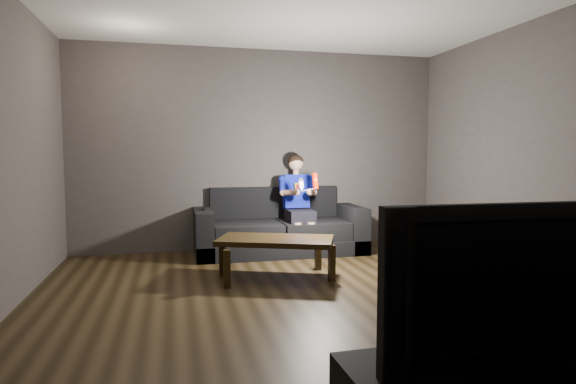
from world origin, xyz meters
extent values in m
plane|color=black|center=(0.00, 0.00, 0.00)|extent=(5.00, 5.00, 0.00)
cube|color=#3E3936|center=(0.00, 2.50, 1.35)|extent=(5.00, 0.04, 2.70)
cube|color=#3E3936|center=(0.00, -2.50, 1.35)|extent=(5.00, 0.04, 2.70)
cube|color=#3E3936|center=(2.50, 0.00, 1.35)|extent=(0.04, 5.00, 2.70)
cube|color=black|center=(0.17, 2.14, 0.09)|extent=(2.19, 0.95, 0.19)
cube|color=black|center=(-0.27, 2.04, 0.30)|extent=(0.86, 0.67, 0.23)
cube|color=black|center=(0.61, 2.04, 0.30)|extent=(0.86, 0.67, 0.23)
cube|color=black|center=(0.17, 2.50, 0.63)|extent=(1.76, 0.22, 0.43)
cube|color=black|center=(-0.82, 2.14, 0.30)|extent=(0.22, 0.95, 0.60)
cube|color=black|center=(1.16, 2.14, 0.30)|extent=(0.22, 0.95, 0.60)
cube|color=black|center=(0.42, 2.02, 0.50)|extent=(0.33, 0.42, 0.15)
cube|color=#060E95|center=(0.42, 2.24, 0.79)|extent=(0.33, 0.24, 0.46)
cube|color=yellow|center=(0.42, 2.14, 0.86)|extent=(0.10, 0.10, 0.11)
cube|color=red|center=(0.42, 2.14, 0.86)|extent=(0.07, 0.07, 0.07)
cylinder|color=tan|center=(0.42, 2.24, 1.05)|extent=(0.08, 0.08, 0.07)
sphere|color=tan|center=(0.42, 2.24, 1.18)|extent=(0.20, 0.20, 0.20)
ellipsoid|color=black|center=(0.42, 2.25, 1.20)|extent=(0.21, 0.21, 0.18)
cylinder|color=#060E95|center=(0.22, 2.17, 0.88)|extent=(0.09, 0.25, 0.21)
cylinder|color=#060E95|center=(0.63, 2.17, 0.88)|extent=(0.09, 0.25, 0.21)
cylinder|color=tan|center=(0.28, 1.99, 0.83)|extent=(0.15, 0.26, 0.11)
cylinder|color=tan|center=(0.58, 1.99, 0.83)|extent=(0.15, 0.26, 0.11)
sphere|color=tan|center=(0.34, 1.89, 0.82)|extent=(0.09, 0.09, 0.09)
sphere|color=tan|center=(0.51, 1.89, 0.82)|extent=(0.09, 0.09, 0.09)
cylinder|color=tan|center=(0.33, 1.80, 0.25)|extent=(0.10, 0.10, 0.38)
cylinder|color=tan|center=(0.51, 1.80, 0.25)|extent=(0.10, 0.10, 0.38)
cube|color=#F11B00|center=(0.51, 1.65, 0.97)|extent=(0.06, 0.08, 0.20)
cube|color=maroon|center=(0.51, 1.63, 1.03)|extent=(0.03, 0.02, 0.03)
cylinder|color=silver|center=(0.51, 1.63, 0.96)|extent=(0.02, 0.01, 0.02)
ellipsoid|color=silver|center=(0.34, 1.65, 0.93)|extent=(0.08, 0.11, 0.16)
cylinder|color=black|center=(0.34, 1.62, 0.99)|extent=(0.03, 0.01, 0.03)
cube|color=black|center=(-0.82, 2.09, 0.61)|extent=(0.05, 0.14, 0.03)
cube|color=black|center=(-0.82, 2.13, 0.63)|extent=(0.02, 0.02, 0.00)
cube|color=black|center=(-0.14, 0.88, 0.40)|extent=(1.31, 0.98, 0.05)
cube|color=black|center=(-0.68, 0.64, 0.19)|extent=(0.06, 0.06, 0.38)
cube|color=black|center=(0.39, 0.64, 0.19)|extent=(0.06, 0.06, 0.38)
cube|color=black|center=(-0.68, 1.12, 0.19)|extent=(0.06, 0.06, 0.38)
cube|color=black|center=(0.39, 1.12, 0.19)|extent=(0.06, 0.06, 0.38)
imported|color=black|center=(0.14, -2.27, 0.80)|extent=(1.13, 0.17, 0.65)
camera|label=1|loc=(-1.16, -3.98, 1.32)|focal=30.00mm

